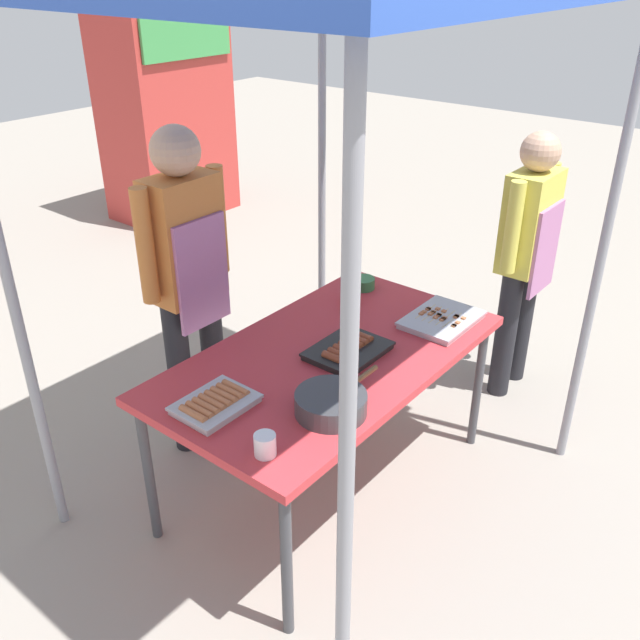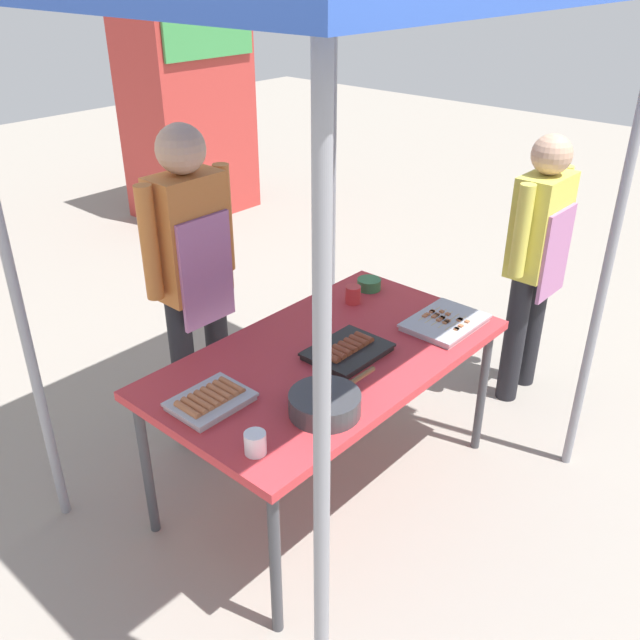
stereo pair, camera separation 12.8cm
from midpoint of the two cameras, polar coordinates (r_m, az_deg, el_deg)
The scene contains 13 objects.
ground_plane at distance 3.46m, azimuth 1.73°, elevation -13.53°, with size 18.00×18.00×0.00m, color gray.
stall_table at distance 3.04m, azimuth 1.91°, elevation -3.68°, with size 1.60×0.90×0.75m.
stall_canopy at distance 2.59m, azimuth 2.46°, elevation 24.43°, with size 2.10×1.80×2.24m.
tray_grilled_sausages at distance 3.00m, azimuth 3.54°, elevation -2.59°, with size 0.35×0.27×0.05m.
tray_meat_skewers at distance 3.29m, azimuth 11.47°, elevation -0.21°, with size 0.38×0.28×0.04m.
tray_pork_links at distance 2.70m, azimuth -7.76°, elevation -6.66°, with size 0.30×0.23×0.05m.
cooking_wok at distance 2.62m, azimuth 1.84°, elevation -6.92°, with size 0.44×0.28×0.08m.
condiment_bowl at distance 3.59m, azimuth 5.12°, elevation 2.98°, with size 0.12×0.12×0.06m, color #33723F.
drink_cup_near_edge at distance 3.44m, azimuth 3.83°, elevation 2.12°, with size 0.08×0.08×0.09m, color red.
drink_cup_by_wok at distance 2.44m, azimuth -3.90°, elevation -10.21°, with size 0.08×0.08×0.08m, color white.
vendor_woman at distance 3.33m, azimuth -9.50°, elevation 4.49°, with size 0.52×0.23×1.66m.
customer_nearby at distance 3.90m, azimuth 18.53°, elevation 5.47°, with size 0.52×0.22×1.52m.
neighbor_stall_right at distance 6.90m, azimuth -10.42°, elevation 17.28°, with size 1.09×0.77×2.09m.
Camera 2 is at (-1.96, -1.69, 2.30)m, focal length 38.43 mm.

